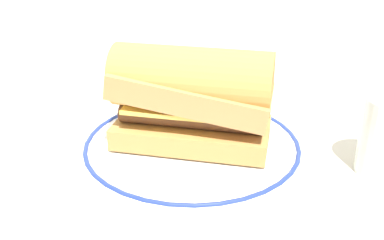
% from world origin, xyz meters
% --- Properties ---
extents(ground_plane, '(1.50, 1.50, 0.00)m').
position_xyz_m(ground_plane, '(0.00, 0.00, 0.00)').
color(ground_plane, beige).
extents(plate, '(0.30, 0.30, 0.01)m').
position_xyz_m(plate, '(0.03, 0.01, 0.01)').
color(plate, white).
rests_on(plate, ground_plane).
extents(sausage_sandwich, '(0.21, 0.16, 0.12)m').
position_xyz_m(sausage_sandwich, '(0.03, 0.01, 0.08)').
color(sausage_sandwich, tan).
rests_on(sausage_sandwich, plate).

